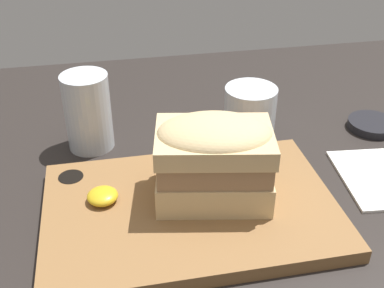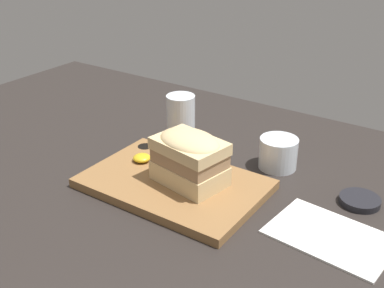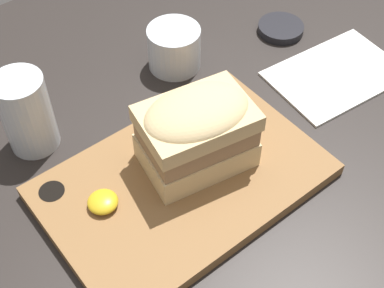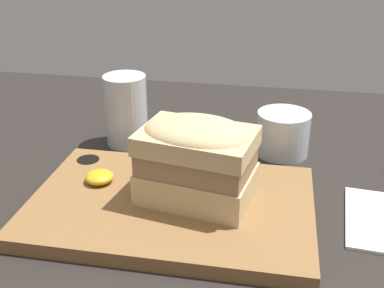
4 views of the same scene
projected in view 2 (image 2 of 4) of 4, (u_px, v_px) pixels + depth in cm
name	position (u px, v px, depth cm)	size (l,w,h in cm)	color
dining_table	(184.00, 205.00, 93.21)	(175.72, 109.51, 2.00)	#282321
serving_board	(174.00, 183.00, 96.71)	(35.32, 23.40, 1.89)	olive
sandwich	(190.00, 156.00, 93.00)	(15.12, 11.70, 10.67)	#DBBC84
mustard_dollop	(142.00, 158.00, 103.06)	(3.80, 3.80, 1.52)	gold
water_glass	(181.00, 122.00, 114.60)	(6.79, 6.79, 11.56)	silver
wine_glass	(278.00, 154.00, 103.39)	(8.25, 8.25, 6.80)	silver
napkin	(330.00, 236.00, 82.31)	(21.52, 15.54, 0.40)	white
condiment_dish	(360.00, 200.00, 91.54)	(7.71, 7.71, 1.32)	black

